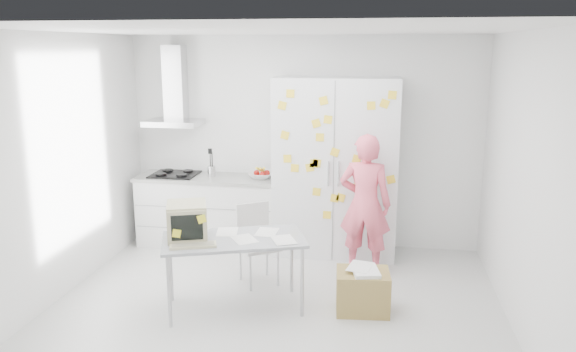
% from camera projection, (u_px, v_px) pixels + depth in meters
% --- Properties ---
extents(floor, '(4.50, 4.00, 0.02)m').
position_uv_depth(floor, '(275.00, 309.00, 5.62)').
color(floor, silver).
rests_on(floor, ground).
extents(walls, '(4.52, 4.01, 2.70)m').
position_uv_depth(walls, '(287.00, 162.00, 6.01)').
color(walls, white).
rests_on(walls, ground).
extents(ceiling, '(4.50, 4.00, 0.02)m').
position_uv_depth(ceiling, '(274.00, 30.00, 5.01)').
color(ceiling, white).
rests_on(ceiling, walls).
extents(counter_run, '(1.84, 0.63, 1.28)m').
position_uv_depth(counter_run, '(209.00, 210.00, 7.34)').
color(counter_run, white).
rests_on(counter_run, ground).
extents(range_hood, '(0.70, 0.48, 1.01)m').
position_uv_depth(range_hood, '(175.00, 94.00, 7.21)').
color(range_hood, silver).
rests_on(range_hood, walls).
extents(tall_cabinet, '(1.50, 0.68, 2.20)m').
position_uv_depth(tall_cabinet, '(336.00, 168.00, 6.91)').
color(tall_cabinet, silver).
rests_on(tall_cabinet, ground).
extents(person, '(0.63, 0.45, 1.62)m').
position_uv_depth(person, '(365.00, 204.00, 6.36)').
color(person, '#FB6179').
rests_on(person, ground).
extents(desk, '(1.52, 1.10, 1.09)m').
position_uv_depth(desk, '(204.00, 230.00, 5.42)').
color(desk, '#969AA0').
rests_on(desk, ground).
extents(chair, '(0.55, 0.55, 0.87)m').
position_uv_depth(chair, '(256.00, 238.00, 6.17)').
color(chair, silver).
rests_on(chair, ground).
extents(cardboard_box, '(0.55, 0.45, 0.45)m').
position_uv_depth(cardboard_box, '(363.00, 291.00, 5.52)').
color(cardboard_box, olive).
rests_on(cardboard_box, ground).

